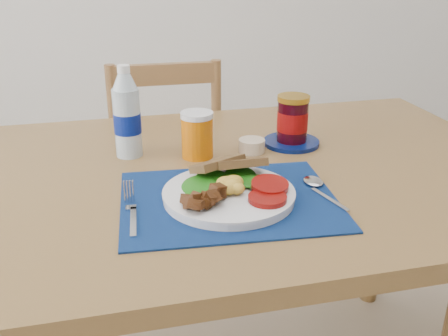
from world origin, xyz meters
name	(u,v)px	position (x,y,z in m)	size (l,w,h in m)	color
table	(228,202)	(0.00, 0.20, 0.67)	(1.40, 0.90, 0.75)	brown
chair_far	(165,149)	(-0.06, 0.90, 0.55)	(0.40, 0.39, 1.07)	brown
placemat	(229,200)	(-0.04, 0.05, 0.75)	(0.42, 0.33, 0.00)	black
breakfast_plate	(227,192)	(-0.04, 0.04, 0.77)	(0.26, 0.26, 0.06)	silver
fork	(132,213)	(-0.23, 0.03, 0.76)	(0.02, 0.16, 0.00)	#B2B5BA
spoon	(318,188)	(0.15, 0.05, 0.76)	(0.04, 0.17, 0.00)	#B2B5BA
water_bottle	(127,117)	(-0.21, 0.34, 0.85)	(0.06, 0.06, 0.22)	#ADBFCC
juice_glass	(197,136)	(-0.05, 0.29, 0.80)	(0.07, 0.07, 0.10)	#CC6205
ramekin	(252,146)	(0.08, 0.29, 0.77)	(0.06, 0.06, 0.03)	#C7B092
jam_on_saucer	(292,123)	(0.20, 0.32, 0.81)	(0.14, 0.14, 0.13)	#04144F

